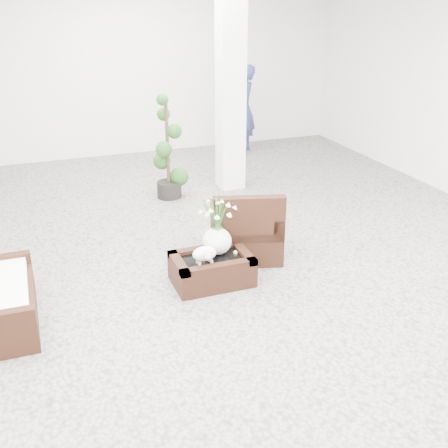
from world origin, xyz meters
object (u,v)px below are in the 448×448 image
object	(u,v)px
armchair	(246,222)
loveseat	(0,292)
topiary	(168,148)
coffee_table	(212,270)

from	to	relation	value
armchair	loveseat	bearing A→B (deg)	28.04
armchair	topiary	size ratio (longest dim) A/B	0.55
armchair	topiary	distance (m)	2.46
coffee_table	armchair	bearing A→B (deg)	40.16
coffee_table	loveseat	distance (m)	2.28
armchair	loveseat	xyz separation A→B (m)	(-2.92, -0.60, -0.10)
coffee_table	topiary	world-z (taller)	topiary
loveseat	topiary	xyz separation A→B (m)	(2.56, 3.01, 0.48)
coffee_table	topiary	bearing A→B (deg)	84.27
coffee_table	armchair	size ratio (longest dim) A/B	0.98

